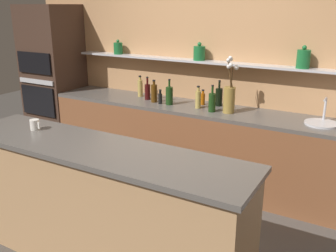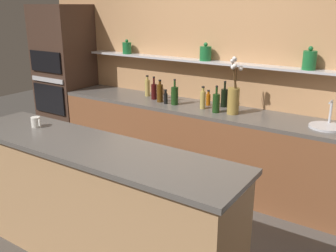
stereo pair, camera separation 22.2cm
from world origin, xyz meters
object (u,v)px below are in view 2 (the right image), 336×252
at_px(flower_vase, 234,97).
at_px(bottle_spirit_8, 147,87).
at_px(coffee_mug, 36,122).
at_px(bottle_wine_7, 154,91).
at_px(bottle_wine_1, 216,103).
at_px(oven_tower, 65,78).
at_px(bottle_wine_3, 175,95).
at_px(sink_fixture, 327,125).
at_px(bottle_spirit_0, 203,99).
at_px(bottle_sauce_2, 208,99).
at_px(bottle_spirit_4, 160,93).
at_px(bottle_wine_5, 224,97).
at_px(bottle_sauce_6, 166,98).

distance_m(flower_vase, bottle_spirit_8, 1.27).
distance_m(flower_vase, coffee_mug, 1.99).
bearing_deg(bottle_wine_7, coffee_mug, -91.19).
distance_m(flower_vase, bottle_wine_1, 0.20).
height_order(oven_tower, bottle_wine_1, oven_tower).
distance_m(bottle_wine_1, bottle_wine_3, 0.56).
bearing_deg(oven_tower, sink_fixture, 0.19).
distance_m(bottle_spirit_0, bottle_sauce_2, 0.17).
bearing_deg(bottle_spirit_4, bottle_wine_3, -3.01).
height_order(oven_tower, bottle_spirit_4, oven_tower).
distance_m(bottle_wine_5, coffee_mug, 2.08).
distance_m(sink_fixture, bottle_sauce_6, 1.79).
relative_size(bottle_sauce_6, bottle_wine_7, 0.60).
bearing_deg(bottle_wine_5, sink_fixture, -8.03).
bearing_deg(sink_fixture, bottle_wine_3, -177.49).
height_order(bottle_wine_1, bottle_wine_5, bottle_wine_5).
distance_m(bottle_wine_7, coffee_mug, 1.72).
bearing_deg(coffee_mug, sink_fixture, 39.63).
distance_m(bottle_spirit_8, coffee_mug, 1.81).
distance_m(bottle_sauce_6, bottle_wine_7, 0.27).
distance_m(bottle_wine_5, bottle_spirit_8, 1.05).
bearing_deg(coffee_mug, bottle_wine_3, 76.60).
bearing_deg(oven_tower, bottle_sauce_2, 3.21).
bearing_deg(bottle_spirit_8, oven_tower, -175.41).
bearing_deg(bottle_spirit_0, bottle_wine_1, -16.77).
xyz_separation_m(bottle_wine_3, bottle_spirit_4, (-0.22, 0.01, 0.00)).
bearing_deg(sink_fixture, bottle_wine_1, -174.40).
bearing_deg(bottle_wine_3, bottle_wine_7, 167.09).
bearing_deg(bottle_sauce_2, sink_fixture, -4.95).
bearing_deg(coffee_mug, bottle_spirit_0, 65.68).
distance_m(bottle_spirit_0, coffee_mug, 1.82).
xyz_separation_m(sink_fixture, bottle_sauce_2, (-1.33, 0.12, 0.05)).
xyz_separation_m(bottle_spirit_0, bottle_spirit_4, (-0.58, -0.01, 0.00)).
bearing_deg(sink_fixture, bottle_spirit_4, -178.12).
relative_size(oven_tower, bottle_sauce_2, 11.31).
xyz_separation_m(flower_vase, bottle_sauce_6, (-0.84, -0.04, -0.12)).
distance_m(bottle_spirit_4, bottle_spirit_8, 0.35).
bearing_deg(sink_fixture, bottle_wine_5, 171.97).
height_order(bottle_sauce_2, bottle_wine_3, bottle_wine_3).
bearing_deg(bottle_wine_1, bottle_wine_3, 176.28).
relative_size(bottle_spirit_0, bottle_sauce_6, 1.49).
bearing_deg(flower_vase, bottle_spirit_4, -179.94).
height_order(bottle_wine_1, bottle_spirit_8, bottle_wine_1).
bearing_deg(flower_vase, bottle_spirit_0, 178.38).
height_order(bottle_sauce_2, bottle_sauce_6, bottle_sauce_2).
xyz_separation_m(bottle_wine_3, bottle_spirit_8, (-0.52, 0.17, 0.00)).
bearing_deg(bottle_spirit_0, bottle_wine_5, 52.33).
relative_size(bottle_wine_3, bottle_spirit_4, 1.12).
bearing_deg(bottle_spirit_4, bottle_sauce_6, -18.24).
height_order(flower_vase, bottle_wine_1, flower_vase).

